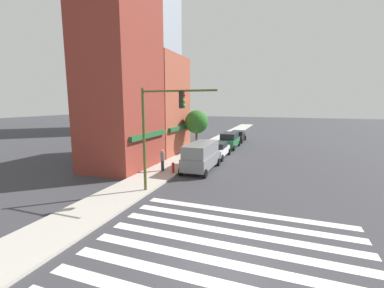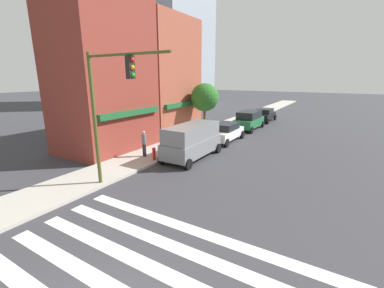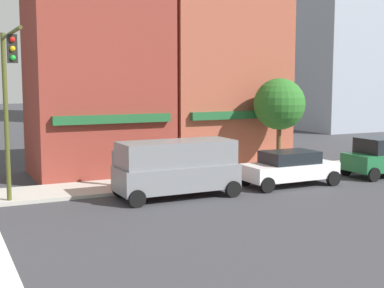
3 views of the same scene
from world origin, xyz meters
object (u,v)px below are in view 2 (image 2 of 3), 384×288
at_px(suv_green, 249,120).
at_px(pedestrian_grey_coat, 144,143).
at_px(traffic_signal, 108,99).
at_px(street_tree, 205,98).
at_px(sedan_black, 265,115).
at_px(sedan_white, 225,132).
at_px(van_grey, 192,140).
at_px(fire_hydrant, 154,153).

relative_size(suv_green, pedestrian_grey_coat, 2.66).
distance_m(traffic_signal, pedestrian_grey_coat, 6.13).
relative_size(suv_green, street_tree, 0.99).
bearing_deg(suv_green, pedestrian_grey_coat, 168.41).
height_order(sedan_black, street_tree, street_tree).
height_order(sedan_white, sedan_black, same).
height_order(suv_green, sedan_black, suv_green).
bearing_deg(sedan_white, sedan_black, -0.67).
height_order(van_grey, pedestrian_grey_coat, van_grey).
distance_m(van_grey, fire_hydrant, 2.73).
bearing_deg(suv_green, van_grey, -179.98).
bearing_deg(street_tree, van_grey, -158.08).
bearing_deg(pedestrian_grey_coat, sedan_white, 31.46).
distance_m(pedestrian_grey_coat, street_tree, 9.05).
height_order(sedan_black, pedestrian_grey_coat, pedestrian_grey_coat).
xyz_separation_m(traffic_signal, van_grey, (6.38, -0.65, -3.18)).
relative_size(sedan_white, pedestrian_grey_coat, 2.50).
bearing_deg(sedan_white, traffic_signal, 176.24).
distance_m(suv_green, fire_hydrant, 13.88).
relative_size(sedan_white, sedan_black, 1.00).
bearing_deg(street_tree, fire_hydrant, -173.02).
relative_size(sedan_black, fire_hydrant, 5.27).
distance_m(traffic_signal, sedan_white, 12.56).
height_order(traffic_signal, van_grey, traffic_signal).
height_order(van_grey, sedan_white, van_grey).
relative_size(van_grey, sedan_black, 1.13).
relative_size(van_grey, street_tree, 1.05).
bearing_deg(sedan_white, pedestrian_grey_coat, 158.73).
xyz_separation_m(traffic_signal, suv_green, (18.13, -0.65, -3.43)).
distance_m(pedestrian_grey_coat, fire_hydrant, 1.20).
xyz_separation_m(traffic_signal, sedan_white, (12.01, -0.65, -3.62)).
bearing_deg(pedestrian_grey_coat, van_grey, -5.76).
bearing_deg(traffic_signal, street_tree, 9.17).
distance_m(traffic_signal, fire_hydrant, 5.91).
height_order(sedan_white, street_tree, street_tree).
distance_m(sedan_white, pedestrian_grey_coat, 7.88).
relative_size(traffic_signal, sedan_black, 1.48).
bearing_deg(van_grey, traffic_signal, 173.86).
bearing_deg(suv_green, sedan_black, 0.02).
xyz_separation_m(sedan_black, fire_hydrant, (-19.71, 1.70, -0.23)).
xyz_separation_m(sedan_white, fire_hydrant, (-7.65, 1.70, -0.23)).
relative_size(sedan_black, street_tree, 0.93).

